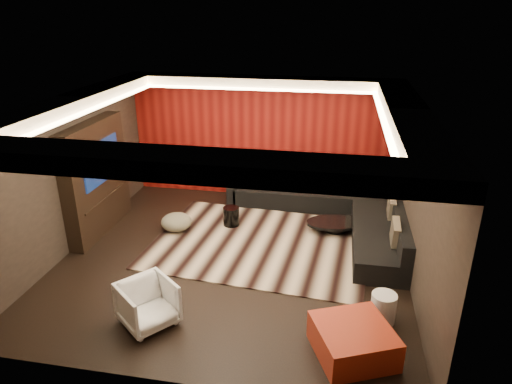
% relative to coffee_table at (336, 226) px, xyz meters
% --- Properties ---
extents(floor, '(6.00, 6.00, 0.02)m').
position_rel_coffee_table_xyz_m(floor, '(-1.78, -1.37, -0.13)').
color(floor, black).
rests_on(floor, ground).
extents(ceiling, '(6.00, 6.00, 0.02)m').
position_rel_coffee_table_xyz_m(ceiling, '(-1.78, -1.37, 2.69)').
color(ceiling, silver).
rests_on(ceiling, ground).
extents(wall_back, '(6.00, 0.02, 2.80)m').
position_rel_coffee_table_xyz_m(wall_back, '(-1.78, 1.64, 1.28)').
color(wall_back, black).
rests_on(wall_back, ground).
extents(wall_left, '(0.02, 6.00, 2.80)m').
position_rel_coffee_table_xyz_m(wall_left, '(-4.79, -1.37, 1.28)').
color(wall_left, black).
rests_on(wall_left, ground).
extents(wall_right, '(0.02, 6.00, 2.80)m').
position_rel_coffee_table_xyz_m(wall_right, '(1.23, -1.37, 1.28)').
color(wall_right, black).
rests_on(wall_right, ground).
extents(red_feature_wall, '(5.98, 0.05, 2.78)m').
position_rel_coffee_table_xyz_m(red_feature_wall, '(-1.78, 1.60, 1.28)').
color(red_feature_wall, '#6B0C0A').
rests_on(red_feature_wall, ground).
extents(soffit_back, '(6.00, 0.60, 0.22)m').
position_rel_coffee_table_xyz_m(soffit_back, '(-1.78, 1.33, 2.57)').
color(soffit_back, silver).
rests_on(soffit_back, ground).
extents(soffit_front, '(6.00, 0.60, 0.22)m').
position_rel_coffee_table_xyz_m(soffit_front, '(-1.78, -4.07, 2.57)').
color(soffit_front, silver).
rests_on(soffit_front, ground).
extents(soffit_left, '(0.60, 4.80, 0.22)m').
position_rel_coffee_table_xyz_m(soffit_left, '(-4.48, -1.37, 2.57)').
color(soffit_left, silver).
rests_on(soffit_left, ground).
extents(soffit_right, '(0.60, 4.80, 0.22)m').
position_rel_coffee_table_xyz_m(soffit_right, '(0.92, -1.37, 2.57)').
color(soffit_right, silver).
rests_on(soffit_right, ground).
extents(cove_back, '(4.80, 0.08, 0.04)m').
position_rel_coffee_table_xyz_m(cove_back, '(-1.78, 0.99, 2.48)').
color(cove_back, '#FFD899').
rests_on(cove_back, ground).
extents(cove_front, '(4.80, 0.08, 0.04)m').
position_rel_coffee_table_xyz_m(cove_front, '(-1.78, -3.73, 2.48)').
color(cove_front, '#FFD899').
rests_on(cove_front, ground).
extents(cove_left, '(0.08, 4.80, 0.04)m').
position_rel_coffee_table_xyz_m(cove_left, '(-4.14, -1.37, 2.48)').
color(cove_left, '#FFD899').
rests_on(cove_left, ground).
extents(cove_right, '(0.08, 4.80, 0.04)m').
position_rel_coffee_table_xyz_m(cove_right, '(0.58, -1.37, 2.48)').
color(cove_right, '#FFD899').
rests_on(cove_right, ground).
extents(tv_surround, '(0.30, 2.00, 2.20)m').
position_rel_coffee_table_xyz_m(tv_surround, '(-4.63, -0.77, 0.98)').
color(tv_surround, black).
rests_on(tv_surround, ground).
extents(tv_screen, '(0.04, 1.30, 0.80)m').
position_rel_coffee_table_xyz_m(tv_screen, '(-4.47, -0.77, 1.33)').
color(tv_screen, black).
rests_on(tv_screen, ground).
extents(tv_shelf, '(0.04, 1.60, 0.04)m').
position_rel_coffee_table_xyz_m(tv_shelf, '(-4.47, -0.77, 0.58)').
color(tv_shelf, black).
rests_on(tv_shelf, ground).
extents(rug, '(4.24, 3.33, 0.02)m').
position_rel_coffee_table_xyz_m(rug, '(-1.39, -0.79, -0.11)').
color(rug, tan).
rests_on(rug, floor).
extents(coffee_table, '(1.42, 1.42, 0.20)m').
position_rel_coffee_table_xyz_m(coffee_table, '(0.00, 0.00, 0.00)').
color(coffee_table, black).
rests_on(coffee_table, rug).
extents(drum_stool, '(0.35, 0.35, 0.39)m').
position_rel_coffee_table_xyz_m(drum_stool, '(-2.11, -0.14, 0.10)').
color(drum_stool, black).
rests_on(drum_stool, rug).
extents(striped_pouf, '(0.78, 0.78, 0.34)m').
position_rel_coffee_table_xyz_m(striped_pouf, '(-3.14, -0.55, 0.07)').
color(striped_pouf, '#C1BB96').
rests_on(striped_pouf, rug).
extents(white_side_table, '(0.46, 0.46, 0.45)m').
position_rel_coffee_table_xyz_m(white_side_table, '(0.72, -2.72, 0.10)').
color(white_side_table, white).
rests_on(white_side_table, floor).
extents(orange_ottoman, '(1.23, 1.23, 0.41)m').
position_rel_coffee_table_xyz_m(orange_ottoman, '(0.30, -3.48, 0.09)').
color(orange_ottoman, '#AF2E16').
rests_on(orange_ottoman, floor).
extents(armchair, '(1.00, 1.00, 0.66)m').
position_rel_coffee_table_xyz_m(armchair, '(-2.54, -3.38, 0.21)').
color(armchair, white).
rests_on(armchair, floor).
extents(sectional_sofa, '(3.65, 3.50, 0.75)m').
position_rel_coffee_table_xyz_m(sectional_sofa, '(-0.04, 0.49, 0.14)').
color(sectional_sofa, black).
rests_on(sectional_sofa, floor).
extents(throw_pillows, '(3.36, 2.77, 0.50)m').
position_rel_coffee_table_xyz_m(throw_pillows, '(0.10, 0.29, 0.50)').
color(throw_pillows, '#C2B18E').
rests_on(throw_pillows, sectional_sofa).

